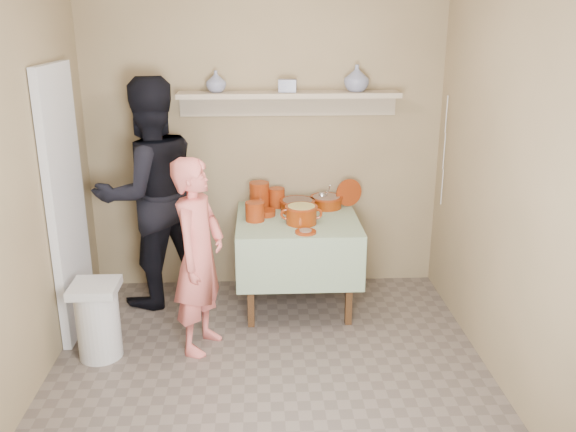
{
  "coord_description": "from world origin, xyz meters",
  "views": [
    {
      "loc": [
        -0.05,
        -3.36,
        2.31
      ],
      "look_at": [
        0.15,
        0.75,
        0.95
      ],
      "focal_mm": 38.0,
      "sensor_mm": 36.0,
      "label": 1
    }
  ],
  "objects": [
    {
      "name": "empty_bowl",
      "position": [
        -0.0,
        1.35,
        0.79
      ],
      "size": [
        0.16,
        0.16,
        0.05
      ],
      "primitive_type": "cylinder",
      "color": "maroon",
      "rests_on": "serving_table"
    },
    {
      "name": "propped_lid",
      "position": [
        0.71,
        1.57,
        0.88
      ],
      "size": [
        0.23,
        0.11,
        0.24
      ],
      "primitive_type": "cylinder",
      "rotation": [
        1.51,
        0.0,
        0.35
      ],
      "color": "maroon",
      "rests_on": "serving_table"
    },
    {
      "name": "plate_stack_a",
      "position": [
        -0.05,
        1.55,
        0.87
      ],
      "size": [
        0.17,
        0.17,
        0.22
      ],
      "primitive_type": "cylinder",
      "color": "maroon",
      "rests_on": "serving_table"
    },
    {
      "name": "trash_bin",
      "position": [
        -1.19,
        0.51,
        0.28
      ],
      "size": [
        0.32,
        0.32,
        0.56
      ],
      "color": "silver",
      "rests_on": "ground"
    },
    {
      "name": "vase_left",
      "position": [
        -0.39,
        1.64,
        1.81
      ],
      "size": [
        0.23,
        0.23,
        0.17
      ],
      "primitive_type": "imported",
      "rotation": [
        0.0,
        0.0,
        0.59
      ],
      "color": "navy",
      "rests_on": "wall_shelf"
    },
    {
      "name": "wall_shelf",
      "position": [
        0.2,
        1.65,
        1.67
      ],
      "size": [
        1.8,
        0.25,
        0.21
      ],
      "color": "tan",
      "rests_on": "room_shell"
    },
    {
      "name": "front_plate",
      "position": [
        0.29,
        0.91,
        0.77
      ],
      "size": [
        0.16,
        0.16,
        0.03
      ],
      "color": "maroon",
      "rests_on": "serving_table"
    },
    {
      "name": "cazuela_rice",
      "position": [
        0.27,
        1.13,
        0.85
      ],
      "size": [
        0.33,
        0.25,
        0.14
      ],
      "color": "#671C01",
      "rests_on": "serving_table"
    },
    {
      "name": "room_shell",
      "position": [
        0.0,
        0.0,
        1.61
      ],
      "size": [
        3.04,
        3.54,
        2.62
      ],
      "color": "#97825C",
      "rests_on": "ground"
    },
    {
      "name": "ceramic_box",
      "position": [
        0.19,
        1.61,
        1.77
      ],
      "size": [
        0.15,
        0.12,
        0.1
      ],
      "primitive_type": "cube",
      "rotation": [
        0.0,
        0.0,
        -0.12
      ],
      "color": "navy",
      "rests_on": "wall_shelf"
    },
    {
      "name": "tile_panel",
      "position": [
        -1.46,
        0.95,
        1.0
      ],
      "size": [
        0.06,
        0.7,
        2.0
      ],
      "primitive_type": "cube",
      "color": "silver",
      "rests_on": "ground"
    },
    {
      "name": "person_helper",
      "position": [
        -0.94,
        1.41,
        0.94
      ],
      "size": [
        1.15,
        1.08,
        1.87
      ],
      "primitive_type": "imported",
      "rotation": [
        0.0,
        0.0,
        -2.6
      ],
      "color": "black",
      "rests_on": "ground"
    },
    {
      "name": "electrical_cord",
      "position": [
        1.47,
        1.48,
        1.25
      ],
      "size": [
        0.01,
        0.05,
        0.9
      ],
      "color": "silver",
      "rests_on": "wall_shelf"
    },
    {
      "name": "vase_right",
      "position": [
        0.75,
        1.63,
        1.83
      ],
      "size": [
        0.24,
        0.24,
        0.21
      ],
      "primitive_type": "imported",
      "rotation": [
        0.0,
        0.0,
        -0.2
      ],
      "color": "navy",
      "rests_on": "wall_shelf"
    },
    {
      "name": "ladle",
      "position": [
        0.48,
        1.53,
        0.87
      ],
      "size": [
        0.08,
        0.26,
        0.19
      ],
      "color": "silver",
      "rests_on": "cazuela_meat_b"
    },
    {
      "name": "cazuela_meat_b",
      "position": [
        0.51,
        1.54,
        0.82
      ],
      "size": [
        0.28,
        0.28,
        0.1
      ],
      "color": "#671C01",
      "rests_on": "serving_table"
    },
    {
      "name": "bowl_stack",
      "position": [
        -0.09,
        1.22,
        0.84
      ],
      "size": [
        0.15,
        0.15,
        0.15
      ],
      "primitive_type": "cylinder",
      "color": "maroon",
      "rests_on": "serving_table"
    },
    {
      "name": "plate_stack_b",
      "position": [
        0.09,
        1.58,
        0.84
      ],
      "size": [
        0.14,
        0.14,
        0.16
      ],
      "primitive_type": "cylinder",
      "color": "maroon",
      "rests_on": "serving_table"
    },
    {
      "name": "cazuela_meat_a",
      "position": [
        0.26,
        1.45,
        0.82
      ],
      "size": [
        0.3,
        0.3,
        0.1
      ],
      "color": "#671C01",
      "rests_on": "serving_table"
    },
    {
      "name": "ground",
      "position": [
        0.0,
        0.0,
        0.0
      ],
      "size": [
        3.5,
        3.5,
        0.0
      ],
      "primitive_type": "plane",
      "color": "#63564E",
      "rests_on": "ground"
    },
    {
      "name": "serving_table",
      "position": [
        0.25,
        1.28,
        0.64
      ],
      "size": [
        0.97,
        0.97,
        0.76
      ],
      "color": "#4C2D16",
      "rests_on": "ground"
    },
    {
      "name": "person_cook",
      "position": [
        -0.48,
        0.62,
        0.71
      ],
      "size": [
        0.49,
        0.6,
        1.41
      ],
      "primitive_type": "imported",
      "rotation": [
        0.0,
        0.0,
        1.23
      ],
      "color": "#DA645E",
      "rests_on": "ground"
    }
  ]
}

